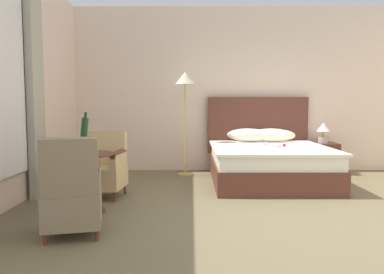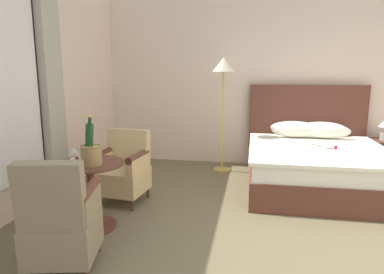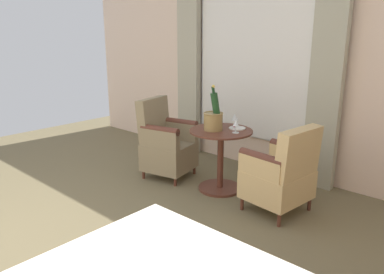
# 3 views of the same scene
# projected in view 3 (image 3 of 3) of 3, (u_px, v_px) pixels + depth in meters

# --- Properties ---
(ground_plane) EXTENTS (7.82, 7.82, 0.00)m
(ground_plane) POSITION_uv_depth(u_px,v_px,m) (14.00, 268.00, 2.84)
(ground_plane) COLOR #6F6345
(wall_window_side) EXTENTS (0.27, 6.30, 3.06)m
(wall_window_side) POSITION_uv_depth(u_px,v_px,m) (256.00, 49.00, 4.71)
(wall_window_side) COLOR beige
(wall_window_side) RESTS_ON ground
(side_table_round) EXTENTS (0.69, 0.69, 0.70)m
(side_table_round) POSITION_uv_depth(u_px,v_px,m) (220.00, 156.00, 4.16)
(side_table_round) COLOR brown
(side_table_round) RESTS_ON ground
(champagne_bucket) EXTENTS (0.22, 0.22, 0.49)m
(champagne_bucket) POSITION_uv_depth(u_px,v_px,m) (214.00, 118.00, 4.04)
(champagne_bucket) COLOR #987C49
(champagne_bucket) RESTS_ON side_table_round
(wine_glass_near_bucket) EXTENTS (0.07, 0.07, 0.14)m
(wine_glass_near_bucket) POSITION_uv_depth(u_px,v_px,m) (236.00, 124.00, 3.94)
(wine_glass_near_bucket) COLOR white
(wine_glass_near_bucket) RESTS_ON side_table_round
(wine_glass_near_edge) EXTENTS (0.07, 0.07, 0.16)m
(wine_glass_near_edge) POSITION_uv_depth(u_px,v_px,m) (235.00, 118.00, 4.15)
(wine_glass_near_edge) COLOR white
(wine_glass_near_edge) RESTS_ON side_table_round
(snack_plate) EXTENTS (0.19, 0.19, 0.04)m
(snack_plate) POSITION_uv_depth(u_px,v_px,m) (237.00, 128.00, 4.13)
(snack_plate) COLOR white
(snack_plate) RESTS_ON side_table_round
(armchair_by_window) EXTENTS (0.64, 0.62, 0.89)m
(armchair_by_window) POSITION_uv_depth(u_px,v_px,m) (281.00, 174.00, 3.63)
(armchair_by_window) COLOR brown
(armchair_by_window) RESTS_ON ground
(armchair_facing_bed) EXTENTS (0.63, 0.66, 0.96)m
(armchair_facing_bed) POSITION_uv_depth(u_px,v_px,m) (166.00, 144.00, 4.56)
(armchair_facing_bed) COLOR brown
(armchair_facing_bed) RESTS_ON ground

